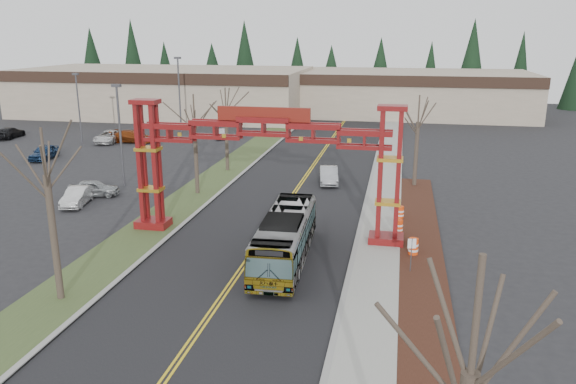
% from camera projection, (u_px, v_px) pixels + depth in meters
% --- Properties ---
extents(road, '(12.00, 110.00, 0.02)m').
position_uv_depth(road, '(286.00, 205.00, 44.22)').
color(road, black).
rests_on(road, ground).
extents(lane_line_left, '(0.12, 100.00, 0.01)m').
position_uv_depth(lane_line_left, '(284.00, 205.00, 44.24)').
color(lane_line_left, gold).
rests_on(lane_line_left, road).
extents(lane_line_right, '(0.12, 100.00, 0.01)m').
position_uv_depth(lane_line_right, '(287.00, 205.00, 44.20)').
color(lane_line_right, gold).
rests_on(lane_line_right, road).
extents(curb_right, '(0.30, 110.00, 0.15)m').
position_uv_depth(curb_right, '(364.00, 209.00, 43.04)').
color(curb_right, gray).
rests_on(curb_right, ground).
extents(sidewalk_right, '(2.60, 110.00, 0.14)m').
position_uv_depth(sidewalk_right, '(383.00, 210.00, 42.76)').
color(sidewalk_right, gray).
rests_on(sidewalk_right, ground).
extents(landscape_strip, '(2.60, 50.00, 0.12)m').
position_uv_depth(landscape_strip, '(425.00, 302.00, 28.13)').
color(landscape_strip, black).
rests_on(landscape_strip, ground).
extents(grass_median, '(4.00, 110.00, 0.08)m').
position_uv_depth(grass_median, '(190.00, 199.00, 45.74)').
color(grass_median, '#394C26').
rests_on(grass_median, ground).
extents(curb_left, '(0.30, 110.00, 0.15)m').
position_uv_depth(curb_left, '(212.00, 200.00, 45.37)').
color(curb_left, gray).
rests_on(curb_left, ground).
extents(gateway_arch, '(18.20, 1.60, 8.90)m').
position_uv_depth(gateway_arch, '(264.00, 148.00, 35.99)').
color(gateway_arch, '#600E0C').
rests_on(gateway_arch, ground).
extents(retail_building_west, '(46.00, 22.30, 7.50)m').
position_uv_depth(retail_building_west, '(166.00, 91.00, 93.18)').
color(retail_building_west, gray).
rests_on(retail_building_west, ground).
extents(retail_building_east, '(38.00, 20.30, 7.00)m').
position_uv_depth(retail_building_east, '(411.00, 93.00, 93.19)').
color(retail_building_east, gray).
rests_on(retail_building_east, ground).
extents(conifer_treeline, '(116.10, 5.60, 13.00)m').
position_uv_depth(conifer_treeline, '(359.00, 69.00, 105.60)').
color(conifer_treeline, black).
rests_on(conifer_treeline, ground).
extents(transit_bus, '(2.95, 10.77, 2.97)m').
position_uv_depth(transit_bus, '(285.00, 237.00, 33.03)').
color(transit_bus, '#B0B3B8').
rests_on(transit_bus, ground).
extents(silver_sedan, '(2.27, 4.67, 1.47)m').
position_uv_depth(silver_sedan, '(329.00, 175.00, 50.58)').
color(silver_sedan, '#A5A8AD').
rests_on(silver_sedan, ground).
extents(parked_car_near_a, '(4.37, 2.73, 1.39)m').
position_uv_depth(parked_car_near_a, '(94.00, 188.00, 46.48)').
color(parked_car_near_a, '#93979A').
rests_on(parked_car_near_a, ground).
extents(parked_car_near_b, '(2.30, 4.43, 1.39)m').
position_uv_depth(parked_car_near_b, '(77.00, 196.00, 44.17)').
color(parked_car_near_b, silver).
rests_on(parked_car_near_b, ground).
extents(parked_car_mid_a, '(5.21, 2.16, 1.51)m').
position_uv_depth(parked_car_mid_a, '(132.00, 136.00, 69.39)').
color(parked_car_mid_a, maroon).
rests_on(parked_car_mid_a, ground).
extents(parked_car_mid_b, '(2.48, 4.72, 1.53)m').
position_uv_depth(parked_car_mid_b, '(44.00, 152.00, 60.14)').
color(parked_car_mid_b, navy).
rests_on(parked_car_mid_b, ground).
extents(parked_car_far_a, '(1.94, 3.87, 1.22)m').
position_uv_depth(parked_car_far_a, '(222.00, 134.00, 72.17)').
color(parked_car_far_a, '#AEAFB6').
rests_on(parked_car_far_a, ground).
extents(parked_car_far_b, '(2.84, 5.44, 1.46)m').
position_uv_depth(parked_car_far_b, '(109.00, 137.00, 69.40)').
color(parked_car_far_b, silver).
rests_on(parked_car_far_b, ground).
extents(parked_car_far_c, '(2.50, 5.07, 1.42)m').
position_uv_depth(parked_car_far_c, '(10.00, 133.00, 72.33)').
color(parked_car_far_c, black).
rests_on(parked_car_far_c, ground).
extents(bare_tree_median_near, '(3.51, 3.51, 8.83)m').
position_uv_depth(bare_tree_median_near, '(46.00, 176.00, 26.87)').
color(bare_tree_median_near, '#382D26').
rests_on(bare_tree_median_near, ground).
extents(bare_tree_median_mid, '(3.39, 3.39, 8.35)m').
position_uv_depth(bare_tree_median_mid, '(194.00, 122.00, 45.78)').
color(bare_tree_median_mid, '#382D26').
rests_on(bare_tree_median_mid, ground).
extents(bare_tree_median_far, '(3.42, 3.42, 8.09)m').
position_uv_depth(bare_tree_median_far, '(226.00, 112.00, 53.83)').
color(bare_tree_median_far, '#382D26').
rests_on(bare_tree_median_far, ground).
extents(bare_tree_right_near, '(3.51, 3.51, 9.47)m').
position_uv_depth(bare_tree_right_near, '(470.00, 376.00, 10.14)').
color(bare_tree_right_near, '#382D26').
rests_on(bare_tree_right_near, ground).
extents(bare_tree_right_far, '(3.50, 3.50, 8.02)m').
position_uv_depth(bare_tree_right_far, '(418.00, 122.00, 48.20)').
color(bare_tree_right_far, '#382D26').
rests_on(bare_tree_right_far, ground).
extents(light_pole_near, '(0.77, 0.39, 8.92)m').
position_uv_depth(light_pole_near, '(120.00, 128.00, 48.46)').
color(light_pole_near, '#3F3F44').
rests_on(light_pole_near, ground).
extents(light_pole_mid, '(0.73, 0.37, 8.47)m').
position_uv_depth(light_pole_mid, '(78.00, 103.00, 68.12)').
color(light_pole_mid, '#3F3F44').
rests_on(light_pole_mid, ground).
extents(light_pole_far, '(0.87, 0.44, 10.06)m').
position_uv_depth(light_pole_far, '(179.00, 89.00, 75.27)').
color(light_pole_far, '#3F3F44').
rests_on(light_pole_far, ground).
extents(street_sign, '(0.46, 0.15, 2.06)m').
position_uv_depth(street_sign, '(412.00, 249.00, 31.33)').
color(street_sign, '#3F3F44').
rests_on(street_sign, ground).
extents(barrel_south, '(0.60, 0.60, 1.12)m').
position_uv_depth(barrel_south, '(413.00, 247.00, 34.03)').
color(barrel_south, '#ED400D').
rests_on(barrel_south, ground).
extents(barrel_mid, '(0.56, 0.56, 1.03)m').
position_uv_depth(barrel_mid, '(399.00, 227.00, 37.68)').
color(barrel_mid, '#ED400D').
rests_on(barrel_mid, ground).
extents(barrel_north, '(0.54, 0.54, 0.99)m').
position_uv_depth(barrel_north, '(400.00, 213.00, 40.72)').
color(barrel_north, '#ED400D').
rests_on(barrel_north, ground).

